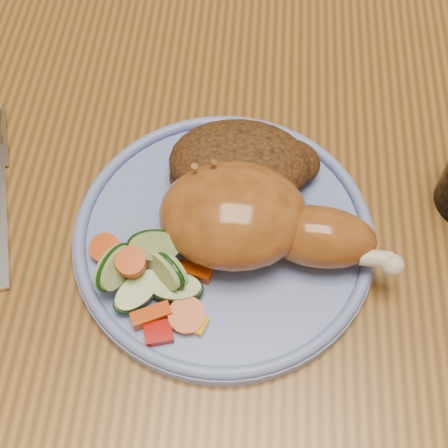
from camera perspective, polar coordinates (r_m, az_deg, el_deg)
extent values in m
plane|color=brown|center=(1.25, 4.24, -15.99)|extent=(4.00, 4.00, 0.00)
cube|color=brown|center=(0.58, 8.83, 3.20)|extent=(0.90, 1.40, 0.04)
cube|color=brown|center=(1.33, -11.60, 17.99)|extent=(0.06, 0.06, 0.71)
cube|color=#4C2D16|center=(1.17, 6.60, 17.26)|extent=(0.42, 0.42, 0.04)
cylinder|color=#4C2D16|center=(1.22, -3.01, 4.17)|extent=(0.04, 0.04, 0.41)
cylinder|color=#4C2D16|center=(1.46, -1.55, 15.77)|extent=(0.04, 0.04, 0.41)
cylinder|color=#4C2D16|center=(1.24, 13.76, 3.08)|extent=(0.04, 0.04, 0.41)
cylinder|color=#4C2D16|center=(1.48, 13.01, 14.70)|extent=(0.04, 0.04, 0.41)
cylinder|color=#6D81C7|center=(0.52, 0.00, -1.20)|extent=(0.25, 0.25, 0.01)
torus|color=#6D81C7|center=(0.51, 0.00, -0.58)|extent=(0.25, 0.25, 0.01)
ellipsoid|color=#9C5720|center=(0.48, 0.88, 0.85)|extent=(0.12, 0.10, 0.06)
ellipsoid|color=#9C5720|center=(0.49, 8.67, -1.16)|extent=(0.09, 0.06, 0.05)
sphere|color=beige|center=(0.49, 15.17, -3.67)|extent=(0.02, 0.02, 0.02)
ellipsoid|color=#4D2C13|center=(0.52, 1.43, 5.56)|extent=(0.12, 0.09, 0.05)
ellipsoid|color=#4D2C13|center=(0.54, 5.69, 5.60)|extent=(0.06, 0.05, 0.03)
ellipsoid|color=#4D2C13|center=(0.53, -2.38, 4.34)|extent=(0.05, 0.04, 0.02)
cube|color=#A50A05|center=(0.47, -5.99, -9.88)|extent=(0.02, 0.02, 0.01)
cube|color=#E5A507|center=(0.47, -2.64, -9.09)|extent=(0.02, 0.02, 0.01)
cylinder|color=#DA3C07|center=(0.47, -8.49, -3.45)|extent=(0.02, 0.02, 0.01)
cylinder|color=#DA3C07|center=(0.47, -3.39, -8.38)|extent=(0.03, 0.03, 0.01)
cube|color=#DA3C07|center=(0.49, -2.70, -4.39)|extent=(0.03, 0.02, 0.01)
cube|color=#DA3C07|center=(0.48, -6.67, -8.33)|extent=(0.03, 0.02, 0.01)
cylinder|color=#DA3C07|center=(0.51, -10.80, -2.27)|extent=(0.02, 0.03, 0.01)
cylinder|color=#AEC27E|center=(0.48, -6.26, -1.87)|extent=(0.04, 0.04, 0.04)
cylinder|color=#AEC27E|center=(0.48, -7.95, -6.14)|extent=(0.06, 0.06, 0.02)
cylinder|color=#AEC27E|center=(0.48, -4.48, -5.88)|extent=(0.04, 0.04, 0.02)
cylinder|color=#AEC27E|center=(0.48, -5.42, -4.01)|extent=(0.05, 0.05, 0.04)
cylinder|color=#AEC27E|center=(0.48, -9.98, -3.91)|extent=(0.04, 0.05, 0.04)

